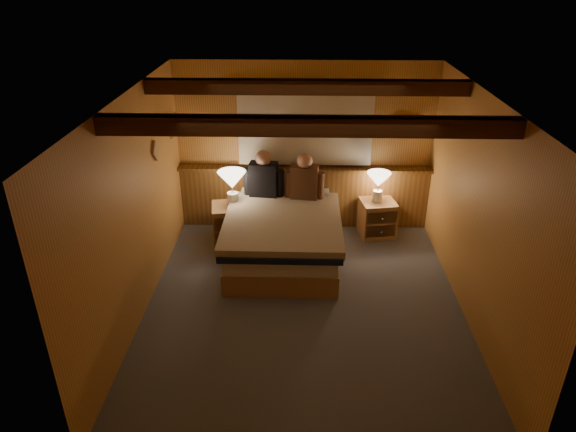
{
  "coord_description": "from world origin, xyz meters",
  "views": [
    {
      "loc": [
        -0.05,
        -4.83,
        3.56
      ],
      "look_at": [
        -0.19,
        0.4,
        0.95
      ],
      "focal_mm": 32.0,
      "sensor_mm": 36.0,
      "label": 1
    }
  ],
  "objects_px": {
    "lamp_left": "(232,182)",
    "person_right": "(304,180)",
    "lamp_right": "(379,181)",
    "person_left": "(264,177)",
    "bed": "(283,236)",
    "nightstand_left": "(231,224)",
    "nightstand_right": "(377,218)",
    "duffel_bag": "(246,240)"
  },
  "relations": [
    {
      "from": "nightstand_left",
      "to": "lamp_left",
      "type": "relative_size",
      "value": 1.14
    },
    {
      "from": "bed",
      "to": "lamp_left",
      "type": "distance_m",
      "value": 1.01
    },
    {
      "from": "nightstand_left",
      "to": "lamp_left",
      "type": "height_order",
      "value": "lamp_left"
    },
    {
      "from": "person_right",
      "to": "bed",
      "type": "bearing_deg",
      "value": -108.5
    },
    {
      "from": "lamp_right",
      "to": "person_right",
      "type": "height_order",
      "value": "person_right"
    },
    {
      "from": "lamp_right",
      "to": "nightstand_right",
      "type": "bearing_deg",
      "value": -10.03
    },
    {
      "from": "lamp_right",
      "to": "duffel_bag",
      "type": "relative_size",
      "value": 0.73
    },
    {
      "from": "lamp_left",
      "to": "person_right",
      "type": "xyz_separation_m",
      "value": [
        0.97,
        0.12,
        -0.01
      ]
    },
    {
      "from": "lamp_left",
      "to": "person_left",
      "type": "xyz_separation_m",
      "value": [
        0.41,
        0.19,
        0.0
      ]
    },
    {
      "from": "nightstand_left",
      "to": "lamp_right",
      "type": "distance_m",
      "value": 2.13
    },
    {
      "from": "nightstand_right",
      "to": "lamp_right",
      "type": "relative_size",
      "value": 1.24
    },
    {
      "from": "person_left",
      "to": "duffel_bag",
      "type": "distance_m",
      "value": 0.9
    },
    {
      "from": "nightstand_right",
      "to": "lamp_right",
      "type": "bearing_deg",
      "value": 160.25
    },
    {
      "from": "nightstand_right",
      "to": "duffel_bag",
      "type": "relative_size",
      "value": 0.91
    },
    {
      "from": "nightstand_left",
      "to": "nightstand_right",
      "type": "bearing_deg",
      "value": -1.4
    },
    {
      "from": "nightstand_left",
      "to": "person_right",
      "type": "xyz_separation_m",
      "value": [
        1.01,
        0.13,
        0.62
      ]
    },
    {
      "from": "nightstand_left",
      "to": "lamp_right",
      "type": "relative_size",
      "value": 1.31
    },
    {
      "from": "person_right",
      "to": "duffel_bag",
      "type": "xyz_separation_m",
      "value": [
        -0.78,
        -0.4,
        -0.73
      ]
    },
    {
      "from": "nightstand_left",
      "to": "person_right",
      "type": "bearing_deg",
      "value": -1.43
    },
    {
      "from": "nightstand_left",
      "to": "duffel_bag",
      "type": "bearing_deg",
      "value": -58.13
    },
    {
      "from": "lamp_left",
      "to": "lamp_right",
      "type": "xyz_separation_m",
      "value": [
        2.0,
        0.27,
        -0.08
      ]
    },
    {
      "from": "nightstand_right",
      "to": "lamp_right",
      "type": "xyz_separation_m",
      "value": [
        -0.02,
        0.0,
        0.57
      ]
    },
    {
      "from": "nightstand_left",
      "to": "person_right",
      "type": "distance_m",
      "value": 1.19
    },
    {
      "from": "nightstand_right",
      "to": "person_left",
      "type": "relative_size",
      "value": 0.8
    },
    {
      "from": "nightstand_left",
      "to": "nightstand_right",
      "type": "height_order",
      "value": "nightstand_left"
    },
    {
      "from": "nightstand_right",
      "to": "duffel_bag",
      "type": "distance_m",
      "value": 1.91
    },
    {
      "from": "nightstand_left",
      "to": "person_left",
      "type": "distance_m",
      "value": 0.8
    },
    {
      "from": "lamp_left",
      "to": "person_left",
      "type": "distance_m",
      "value": 0.45
    },
    {
      "from": "nightstand_left",
      "to": "lamp_right",
      "type": "bearing_deg",
      "value": -1.2
    },
    {
      "from": "bed",
      "to": "duffel_bag",
      "type": "relative_size",
      "value": 3.18
    },
    {
      "from": "duffel_bag",
      "to": "person_right",
      "type": "bearing_deg",
      "value": 39.72
    },
    {
      "from": "nightstand_left",
      "to": "lamp_right",
      "type": "xyz_separation_m",
      "value": [
        2.04,
        0.28,
        0.55
      ]
    },
    {
      "from": "lamp_left",
      "to": "duffel_bag",
      "type": "relative_size",
      "value": 0.84
    },
    {
      "from": "nightstand_left",
      "to": "duffel_bag",
      "type": "distance_m",
      "value": 0.36
    },
    {
      "from": "lamp_left",
      "to": "duffel_bag",
      "type": "bearing_deg",
      "value": -55.53
    },
    {
      "from": "lamp_left",
      "to": "lamp_right",
      "type": "distance_m",
      "value": 2.02
    },
    {
      "from": "person_right",
      "to": "nightstand_left",
      "type": "bearing_deg",
      "value": -165.73
    },
    {
      "from": "person_right",
      "to": "lamp_right",
      "type": "bearing_deg",
      "value": 14.72
    },
    {
      "from": "bed",
      "to": "lamp_left",
      "type": "height_order",
      "value": "lamp_left"
    },
    {
      "from": "person_left",
      "to": "lamp_right",
      "type": "bearing_deg",
      "value": 9.28
    },
    {
      "from": "bed",
      "to": "nightstand_left",
      "type": "height_order",
      "value": "bed"
    },
    {
      "from": "bed",
      "to": "nightstand_left",
      "type": "xyz_separation_m",
      "value": [
        -0.74,
        0.44,
        -0.06
      ]
    }
  ]
}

